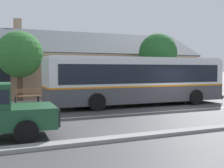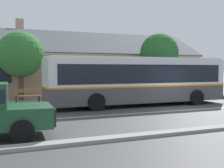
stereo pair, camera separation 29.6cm
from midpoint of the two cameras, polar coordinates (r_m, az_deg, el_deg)
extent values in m
plane|color=#424244|center=(16.74, 15.30, -5.13)|extent=(300.00, 300.00, 0.00)
cube|color=gray|center=(21.77, 5.70, -2.97)|extent=(60.00, 3.00, 0.15)
cube|color=beige|center=(16.74, 15.30, -5.12)|extent=(60.00, 0.16, 0.01)
cube|color=tan|center=(27.89, -5.79, 1.92)|extent=(20.94, 9.53, 3.62)
cube|color=#4C5156|center=(25.72, -4.33, 8.43)|extent=(21.54, 4.83, 2.44)
cube|color=#4C5156|center=(30.28, -7.08, 7.61)|extent=(21.54, 4.83, 2.44)
cube|color=tan|center=(28.11, -17.97, 11.22)|extent=(0.70, 0.70, 1.20)
cube|color=black|center=(22.00, -20.83, 1.91)|extent=(1.10, 0.06, 1.30)
cube|color=black|center=(23.32, -2.51, 2.16)|extent=(1.10, 0.06, 1.30)
cube|color=black|center=(26.67, 12.52, 2.20)|extent=(1.10, 0.06, 1.30)
cube|color=#4C3323|center=(24.58, 4.42, 0.01)|extent=(1.00, 0.06, 2.10)
cube|color=#47474C|center=(18.23, 5.73, -1.96)|extent=(11.81, 2.50, 0.98)
cube|color=orange|center=(18.19, 5.74, -0.27)|extent=(11.83, 2.52, 0.10)
cube|color=white|center=(18.16, 5.75, 2.44)|extent=(11.81, 2.50, 1.62)
cube|color=white|center=(18.17, 5.77, 5.19)|extent=(11.57, 2.38, 0.12)
cube|color=black|center=(19.29, 4.01, 2.19)|extent=(10.86, 0.03, 1.12)
cube|color=black|center=(17.05, 7.73, 2.06)|extent=(10.86, 0.03, 1.12)
cube|color=black|center=(21.56, 19.84, 2.10)|extent=(0.04, 2.20, 1.12)
cube|color=black|center=(21.56, 19.88, 4.15)|extent=(0.04, 1.75, 0.24)
cube|color=black|center=(21.66, 19.80, -2.30)|extent=(0.08, 2.50, 0.28)
cube|color=#B21919|center=(18.76, -0.08, -1.80)|extent=(3.31, 0.03, 0.68)
cube|color=black|center=(21.72, 14.98, 0.57)|extent=(0.90, 0.03, 2.35)
cylinder|color=black|center=(21.21, 12.94, -2.03)|extent=(1.00, 0.28, 1.00)
cylinder|color=black|center=(19.23, 17.21, -2.61)|extent=(1.00, 0.28, 1.00)
cylinder|color=black|center=(18.18, -5.24, -2.81)|extent=(1.00, 0.28, 1.00)
cylinder|color=black|center=(15.82, -2.64, -3.67)|extent=(1.00, 0.28, 1.00)
cube|color=#232326|center=(10.35, -11.37, -6.02)|extent=(0.17, 1.84, 0.59)
cube|color=silver|center=(10.97, -11.79, -4.87)|extent=(0.07, 0.24, 0.16)
cube|color=silver|center=(9.70, -10.79, -5.90)|extent=(0.07, 0.24, 0.16)
cylinder|color=black|center=(11.31, -17.33, -7.13)|extent=(0.77, 0.30, 0.76)
cylinder|color=black|center=(9.35, -16.93, -9.26)|extent=(0.77, 0.30, 0.76)
cube|color=brown|center=(19.32, -16.40, -2.28)|extent=(1.80, 0.10, 0.04)
cube|color=brown|center=(19.17, -16.36, -2.31)|extent=(1.80, 0.10, 0.04)
cube|color=brown|center=(19.03, -16.32, -2.35)|extent=(1.80, 0.10, 0.04)
cube|color=brown|center=(18.88, -16.29, -1.48)|extent=(1.80, 0.04, 0.10)
cube|color=brown|center=(18.87, -16.30, -1.06)|extent=(1.80, 0.04, 0.10)
cube|color=black|center=(19.28, -14.22, -2.93)|extent=(0.08, 0.43, 0.45)
cube|color=black|center=(19.14, -18.50, -3.03)|extent=(0.08, 0.43, 0.45)
cube|color=brown|center=(20.13, -4.86, -1.95)|extent=(1.56, 0.10, 0.04)
cube|color=brown|center=(19.99, -4.74, -1.99)|extent=(1.56, 0.10, 0.04)
cube|color=brown|center=(19.85, -4.62, -2.02)|extent=(1.56, 0.10, 0.04)
cube|color=brown|center=(19.71, -4.51, -1.18)|extent=(1.56, 0.04, 0.10)
cube|color=brown|center=(19.70, -4.51, -0.78)|extent=(1.56, 0.04, 0.10)
cube|color=black|center=(20.20, -3.04, -2.57)|extent=(0.08, 0.43, 0.45)
cube|color=black|center=(19.84, -6.46, -2.69)|extent=(0.08, 0.43, 0.45)
cylinder|color=#4C3828|center=(23.91, 9.89, 0.60)|extent=(0.35, 0.35, 2.70)
sphere|color=#235B28|center=(23.93, 9.94, 6.32)|extent=(3.20, 3.20, 3.20)
cylinder|color=#4C3828|center=(20.67, -17.61, -0.37)|extent=(0.38, 0.38, 2.34)
sphere|color=#2D6B2D|center=(20.66, -17.70, 5.77)|extent=(3.22, 3.22, 3.22)
sphere|color=#2D6B2D|center=(20.41, -18.10, 4.44)|extent=(2.19, 2.19, 2.19)
cylinder|color=gray|center=(23.07, 15.99, 0.45)|extent=(0.07, 0.07, 2.40)
cube|color=#1959A5|center=(23.04, 16.06, 2.80)|extent=(0.36, 0.03, 0.48)
camera|label=1|loc=(0.15, -89.52, 0.03)|focal=45.00mm
camera|label=2|loc=(0.15, 90.48, -0.03)|focal=45.00mm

